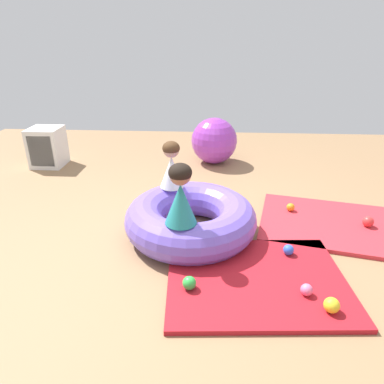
{
  "coord_description": "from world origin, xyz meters",
  "views": [
    {
      "loc": [
        0.3,
        -2.78,
        1.76
      ],
      "look_at": [
        0.11,
        0.28,
        0.37
      ],
      "focal_mm": 32.22,
      "sensor_mm": 36.0,
      "label": 1
    }
  ],
  "objects_px": {
    "exercise_ball_large": "(214,141)",
    "storage_cube": "(47,147)",
    "play_ball_orange": "(291,207)",
    "play_ball_blue": "(288,250)",
    "play_ball_yellow": "(332,305)",
    "play_ball_green": "(189,283)",
    "inflatable_cushion": "(191,219)",
    "child_in_white": "(172,165)",
    "child_in_teal": "(181,195)",
    "play_ball_red": "(368,222)",
    "play_ball_pink": "(307,290)"
  },
  "relations": [
    {
      "from": "play_ball_blue",
      "to": "play_ball_yellow",
      "type": "xyz_separation_m",
      "value": [
        0.16,
        -0.67,
        0.01
      ]
    },
    {
      "from": "play_ball_green",
      "to": "inflatable_cushion",
      "type": "bearing_deg",
      "value": 92.95
    },
    {
      "from": "child_in_teal",
      "to": "play_ball_green",
      "type": "height_order",
      "value": "child_in_teal"
    },
    {
      "from": "exercise_ball_large",
      "to": "storage_cube",
      "type": "height_order",
      "value": "exercise_ball_large"
    },
    {
      "from": "child_in_white",
      "to": "play_ball_orange",
      "type": "xyz_separation_m",
      "value": [
        1.25,
        0.15,
        -0.51
      ]
    },
    {
      "from": "inflatable_cushion",
      "to": "storage_cube",
      "type": "xyz_separation_m",
      "value": [
        -2.21,
        1.82,
        0.1
      ]
    },
    {
      "from": "child_in_white",
      "to": "storage_cube",
      "type": "relative_size",
      "value": 0.85
    },
    {
      "from": "storage_cube",
      "to": "exercise_ball_large",
      "type": "bearing_deg",
      "value": 6.86
    },
    {
      "from": "child_in_teal",
      "to": "play_ball_blue",
      "type": "bearing_deg",
      "value": -126.58
    },
    {
      "from": "child_in_teal",
      "to": "play_ball_red",
      "type": "distance_m",
      "value": 1.96
    },
    {
      "from": "child_in_white",
      "to": "play_ball_green",
      "type": "height_order",
      "value": "child_in_white"
    },
    {
      "from": "exercise_ball_large",
      "to": "storage_cube",
      "type": "distance_m",
      "value": 2.44
    },
    {
      "from": "play_ball_red",
      "to": "play_ball_blue",
      "type": "height_order",
      "value": "play_ball_red"
    },
    {
      "from": "inflatable_cushion",
      "to": "play_ball_yellow",
      "type": "distance_m",
      "value": 1.43
    },
    {
      "from": "exercise_ball_large",
      "to": "play_ball_orange",
      "type": "bearing_deg",
      "value": -62.86
    },
    {
      "from": "play_ball_red",
      "to": "storage_cube",
      "type": "height_order",
      "value": "storage_cube"
    },
    {
      "from": "child_in_teal",
      "to": "play_ball_red",
      "type": "height_order",
      "value": "child_in_teal"
    },
    {
      "from": "play_ball_green",
      "to": "play_ball_blue",
      "type": "height_order",
      "value": "play_ball_green"
    },
    {
      "from": "play_ball_green",
      "to": "play_ball_blue",
      "type": "relative_size",
      "value": 1.12
    },
    {
      "from": "play_ball_yellow",
      "to": "exercise_ball_large",
      "type": "relative_size",
      "value": 0.16
    },
    {
      "from": "child_in_white",
      "to": "play_ball_red",
      "type": "relative_size",
      "value": 4.47
    },
    {
      "from": "play_ball_green",
      "to": "play_ball_yellow",
      "type": "distance_m",
      "value": 1.0
    },
    {
      "from": "inflatable_cushion",
      "to": "play_ball_pink",
      "type": "height_order",
      "value": "inflatable_cushion"
    },
    {
      "from": "play_ball_orange",
      "to": "play_ball_red",
      "type": "xyz_separation_m",
      "value": [
        0.69,
        -0.29,
        0.01
      ]
    },
    {
      "from": "child_in_white",
      "to": "play_ball_green",
      "type": "distance_m",
      "value": 1.29
    },
    {
      "from": "inflatable_cushion",
      "to": "exercise_ball_large",
      "type": "xyz_separation_m",
      "value": [
        0.21,
        2.11,
        0.16
      ]
    },
    {
      "from": "play_ball_blue",
      "to": "play_ball_red",
      "type": "bearing_deg",
      "value": 31.36
    },
    {
      "from": "child_in_white",
      "to": "play_ball_pink",
      "type": "height_order",
      "value": "child_in_white"
    },
    {
      "from": "child_in_teal",
      "to": "exercise_ball_large",
      "type": "height_order",
      "value": "child_in_teal"
    },
    {
      "from": "play_ball_pink",
      "to": "play_ball_blue",
      "type": "xyz_separation_m",
      "value": [
        -0.03,
        0.51,
        0.0
      ]
    },
    {
      "from": "child_in_teal",
      "to": "play_ball_red",
      "type": "xyz_separation_m",
      "value": [
        1.79,
        0.6,
        -0.52
      ]
    },
    {
      "from": "inflatable_cushion",
      "to": "storage_cube",
      "type": "relative_size",
      "value": 2.22
    },
    {
      "from": "child_in_teal",
      "to": "play_ball_yellow",
      "type": "xyz_separation_m",
      "value": [
        1.08,
        -0.6,
        -0.51
      ]
    },
    {
      "from": "play_ball_red",
      "to": "exercise_ball_large",
      "type": "bearing_deg",
      "value": 128.59
    },
    {
      "from": "play_ball_orange",
      "to": "play_ball_blue",
      "type": "height_order",
      "value": "play_ball_blue"
    },
    {
      "from": "play_ball_green",
      "to": "play_ball_yellow",
      "type": "height_order",
      "value": "play_ball_yellow"
    },
    {
      "from": "storage_cube",
      "to": "play_ball_red",
      "type": "bearing_deg",
      "value": -22.25
    },
    {
      "from": "child_in_white",
      "to": "child_in_teal",
      "type": "distance_m",
      "value": 0.75
    },
    {
      "from": "child_in_white",
      "to": "play_ball_pink",
      "type": "bearing_deg",
      "value": 155.98
    },
    {
      "from": "play_ball_blue",
      "to": "storage_cube",
      "type": "xyz_separation_m",
      "value": [
        -3.08,
        2.15,
        0.19
      ]
    },
    {
      "from": "play_ball_blue",
      "to": "exercise_ball_large",
      "type": "distance_m",
      "value": 2.54
    },
    {
      "from": "play_ball_orange",
      "to": "exercise_ball_large",
      "type": "bearing_deg",
      "value": 117.14
    },
    {
      "from": "child_in_teal",
      "to": "storage_cube",
      "type": "bearing_deg",
      "value": 3.67
    },
    {
      "from": "child_in_teal",
      "to": "play_ball_green",
      "type": "xyz_separation_m",
      "value": [
        0.1,
        -0.43,
        -0.52
      ]
    },
    {
      "from": "play_ball_orange",
      "to": "child_in_teal",
      "type": "bearing_deg",
      "value": -141.0
    },
    {
      "from": "play_ball_green",
      "to": "play_ball_orange",
      "type": "relative_size",
      "value": 1.2
    },
    {
      "from": "play_ball_green",
      "to": "storage_cube",
      "type": "xyz_separation_m",
      "value": [
        -2.26,
        2.64,
        0.19
      ]
    },
    {
      "from": "play_ball_pink",
      "to": "play_ball_red",
      "type": "bearing_deg",
      "value": 51.02
    },
    {
      "from": "child_in_teal",
      "to": "storage_cube",
      "type": "distance_m",
      "value": 3.11
    },
    {
      "from": "play_ball_blue",
      "to": "exercise_ball_large",
      "type": "xyz_separation_m",
      "value": [
        -0.65,
        2.44,
        0.25
      ]
    }
  ]
}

